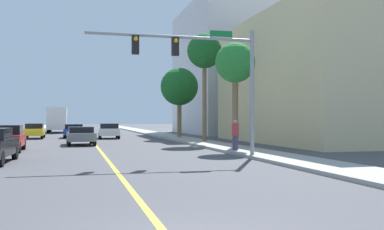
{
  "coord_description": "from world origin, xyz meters",
  "views": [
    {
      "loc": [
        -1.42,
        -5.83,
        1.87
      ],
      "look_at": [
        5.97,
        21.93,
        2.1
      ],
      "focal_mm": 41.24,
      "sensor_mm": 36.0,
      "label": 1
    }
  ],
  "objects_px": {
    "palm_mid": "(204,53)",
    "pedestrian": "(235,135)",
    "traffic_signal_mast": "(205,64)",
    "palm_near": "(235,65)",
    "car_yellow": "(34,131)",
    "car_white": "(109,131)",
    "car_gray": "(81,135)",
    "car_blue": "(74,131)",
    "car_red": "(6,138)",
    "delivery_truck": "(57,120)",
    "palm_far": "(179,87)"
  },
  "relations": [
    {
      "from": "palm_mid",
      "to": "car_yellow",
      "type": "bearing_deg",
      "value": 139.76
    },
    {
      "from": "palm_far",
      "to": "car_red",
      "type": "height_order",
      "value": "palm_far"
    },
    {
      "from": "palm_near",
      "to": "car_blue",
      "type": "relative_size",
      "value": 1.4
    },
    {
      "from": "car_yellow",
      "to": "car_white",
      "type": "relative_size",
      "value": 1.12
    },
    {
      "from": "traffic_signal_mast",
      "to": "car_white",
      "type": "height_order",
      "value": "traffic_signal_mast"
    },
    {
      "from": "palm_far",
      "to": "delivery_truck",
      "type": "bearing_deg",
      "value": 119.31
    },
    {
      "from": "car_gray",
      "to": "car_blue",
      "type": "distance_m",
      "value": 12.03
    },
    {
      "from": "car_yellow",
      "to": "pedestrian",
      "type": "xyz_separation_m",
      "value": [
        12.13,
        -20.79,
        0.24
      ]
    },
    {
      "from": "car_white",
      "to": "traffic_signal_mast",
      "type": "bearing_deg",
      "value": -80.92
    },
    {
      "from": "car_gray",
      "to": "car_blue",
      "type": "relative_size",
      "value": 0.93
    },
    {
      "from": "car_red",
      "to": "car_gray",
      "type": "bearing_deg",
      "value": -129.3
    },
    {
      "from": "car_white",
      "to": "palm_near",
      "type": "bearing_deg",
      "value": -68.16
    },
    {
      "from": "palm_near",
      "to": "delivery_truck",
      "type": "relative_size",
      "value": 0.75
    },
    {
      "from": "car_white",
      "to": "delivery_truck",
      "type": "relative_size",
      "value": 0.47
    },
    {
      "from": "palm_far",
      "to": "pedestrian",
      "type": "distance_m",
      "value": 17.6
    },
    {
      "from": "palm_near",
      "to": "car_yellow",
      "type": "xyz_separation_m",
      "value": [
        -12.89,
        18.74,
        -4.37
      ]
    },
    {
      "from": "palm_far",
      "to": "car_blue",
      "type": "relative_size",
      "value": 1.44
    },
    {
      "from": "car_yellow",
      "to": "car_white",
      "type": "height_order",
      "value": "same"
    },
    {
      "from": "car_red",
      "to": "car_yellow",
      "type": "xyz_separation_m",
      "value": [
        0.12,
        16.67,
        -0.04
      ]
    },
    {
      "from": "palm_near",
      "to": "car_red",
      "type": "relative_size",
      "value": 1.6
    },
    {
      "from": "car_gray",
      "to": "car_white",
      "type": "distance_m",
      "value": 9.97
    },
    {
      "from": "car_gray",
      "to": "delivery_truck",
      "type": "distance_m",
      "value": 28.58
    },
    {
      "from": "palm_mid",
      "to": "car_red",
      "type": "distance_m",
      "value": 15.67
    },
    {
      "from": "palm_near",
      "to": "pedestrian",
      "type": "bearing_deg",
      "value": -110.28
    },
    {
      "from": "car_yellow",
      "to": "delivery_truck",
      "type": "bearing_deg",
      "value": -95.4
    },
    {
      "from": "traffic_signal_mast",
      "to": "palm_near",
      "type": "height_order",
      "value": "palm_near"
    },
    {
      "from": "traffic_signal_mast",
      "to": "palm_near",
      "type": "distance_m",
      "value": 6.07
    },
    {
      "from": "car_red",
      "to": "car_yellow",
      "type": "relative_size",
      "value": 0.9
    },
    {
      "from": "car_gray",
      "to": "pedestrian",
      "type": "xyz_separation_m",
      "value": [
        8.08,
        -9.39,
        0.28
      ]
    },
    {
      "from": "car_red",
      "to": "delivery_truck",
      "type": "distance_m",
      "value": 33.75
    },
    {
      "from": "car_red",
      "to": "delivery_truck",
      "type": "bearing_deg",
      "value": -93.51
    },
    {
      "from": "palm_mid",
      "to": "pedestrian",
      "type": "xyz_separation_m",
      "value": [
        -1.09,
        -9.6,
        -5.94
      ]
    },
    {
      "from": "palm_far",
      "to": "car_white",
      "type": "distance_m",
      "value": 7.71
    },
    {
      "from": "traffic_signal_mast",
      "to": "car_gray",
      "type": "bearing_deg",
      "value": 113.85
    },
    {
      "from": "car_blue",
      "to": "car_yellow",
      "type": "bearing_deg",
      "value": -169.77
    },
    {
      "from": "palm_near",
      "to": "car_white",
      "type": "distance_m",
      "value": 18.55
    },
    {
      "from": "delivery_truck",
      "to": "pedestrian",
      "type": "distance_m",
      "value": 39.32
    },
    {
      "from": "palm_near",
      "to": "car_gray",
      "type": "relative_size",
      "value": 1.51
    },
    {
      "from": "traffic_signal_mast",
      "to": "car_red",
      "type": "height_order",
      "value": "traffic_signal_mast"
    },
    {
      "from": "palm_far",
      "to": "car_blue",
      "type": "distance_m",
      "value": 11.15
    },
    {
      "from": "palm_near",
      "to": "car_gray",
      "type": "xyz_separation_m",
      "value": [
        -8.84,
        7.34,
        -4.4
      ]
    },
    {
      "from": "car_gray",
      "to": "car_white",
      "type": "height_order",
      "value": "car_white"
    },
    {
      "from": "palm_mid",
      "to": "traffic_signal_mast",
      "type": "bearing_deg",
      "value": -106.45
    },
    {
      "from": "car_blue",
      "to": "delivery_truck",
      "type": "xyz_separation_m",
      "value": [
        -2.14,
        16.42,
        1.03
      ]
    },
    {
      "from": "palm_near",
      "to": "palm_mid",
      "type": "bearing_deg",
      "value": 87.52
    },
    {
      "from": "palm_mid",
      "to": "car_red",
      "type": "height_order",
      "value": "palm_mid"
    },
    {
      "from": "palm_far",
      "to": "delivery_truck",
      "type": "xyz_separation_m",
      "value": [
        -11.6,
        20.67,
        -3.06
      ]
    },
    {
      "from": "palm_near",
      "to": "delivery_truck",
      "type": "distance_m",
      "value": 37.72
    },
    {
      "from": "palm_mid",
      "to": "pedestrian",
      "type": "relative_size",
      "value": 5.0
    },
    {
      "from": "palm_mid",
      "to": "pedestrian",
      "type": "height_order",
      "value": "palm_mid"
    }
  ]
}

